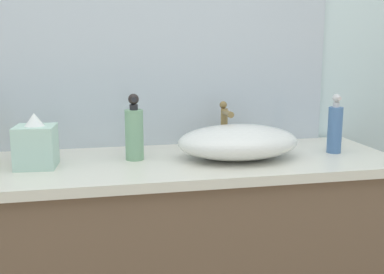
# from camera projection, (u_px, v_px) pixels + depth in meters

# --- Properties ---
(bathroom_wall_rear) EXTENTS (6.00, 0.06, 2.60)m
(bathroom_wall_rear) POSITION_uv_depth(u_px,v_px,m) (138.00, 34.00, 1.77)
(bathroom_wall_rear) COLOR silver
(bathroom_wall_rear) RESTS_ON ground
(wall_mirror_panel) EXTENTS (1.52, 0.01, 0.91)m
(wall_mirror_panel) POSITION_uv_depth(u_px,v_px,m) (134.00, 24.00, 1.72)
(wall_mirror_panel) COLOR #B2BCC6
(wall_mirror_panel) RESTS_ON vanity_counter
(sink_basin) EXTENTS (0.42, 0.29, 0.11)m
(sink_basin) POSITION_uv_depth(u_px,v_px,m) (238.00, 142.00, 1.59)
(sink_basin) COLOR silver
(sink_basin) RESTS_ON vanity_counter
(faucet) EXTENTS (0.03, 0.12, 0.17)m
(faucet) POSITION_uv_depth(u_px,v_px,m) (225.00, 121.00, 1.74)
(faucet) COLOR olive
(faucet) RESTS_ON vanity_counter
(lotion_bottle) EXTENTS (0.06, 0.06, 0.22)m
(lotion_bottle) POSITION_uv_depth(u_px,v_px,m) (134.00, 132.00, 1.57)
(lotion_bottle) COLOR #76A57E
(lotion_bottle) RESTS_ON vanity_counter
(perfume_bottle) EXTENTS (0.05, 0.05, 0.21)m
(perfume_bottle) POSITION_uv_depth(u_px,v_px,m) (335.00, 127.00, 1.67)
(perfume_bottle) COLOR #456A9C
(perfume_bottle) RESTS_ON vanity_counter
(tissue_box) EXTENTS (0.13, 0.13, 0.17)m
(tissue_box) POSITION_uv_depth(u_px,v_px,m) (36.00, 144.00, 1.47)
(tissue_box) COLOR #ADD1C0
(tissue_box) RESTS_ON vanity_counter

